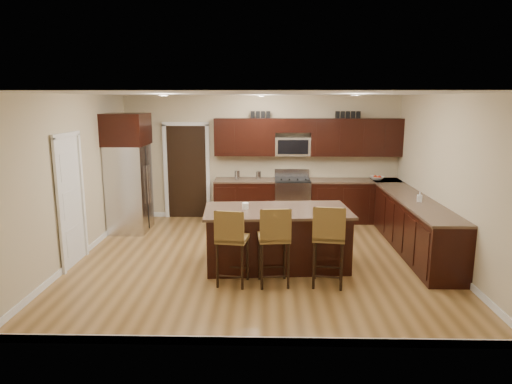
{
  "coord_description": "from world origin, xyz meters",
  "views": [
    {
      "loc": [
        0.12,
        -7.24,
        2.61
      ],
      "look_at": [
        -0.06,
        0.4,
        1.06
      ],
      "focal_mm": 32.0,
      "sensor_mm": 36.0,
      "label": 1
    }
  ],
  "objects_px": {
    "island": "(277,239)",
    "range": "(292,200)",
    "stool_left": "(231,238)",
    "refrigerator": "(129,172)",
    "stool_right": "(329,237)",
    "stool_mid": "(274,237)"
  },
  "relations": [
    {
      "from": "island",
      "to": "stool_left",
      "type": "distance_m",
      "value": 1.11
    },
    {
      "from": "stool_right",
      "to": "island",
      "type": "bearing_deg",
      "value": 138.17
    },
    {
      "from": "stool_right",
      "to": "range",
      "type": "bearing_deg",
      "value": 103.61
    },
    {
      "from": "stool_right",
      "to": "refrigerator",
      "type": "height_order",
      "value": "refrigerator"
    },
    {
      "from": "range",
      "to": "island",
      "type": "xyz_separation_m",
      "value": [
        -0.39,
        -2.73,
        -0.04
      ]
    },
    {
      "from": "refrigerator",
      "to": "stool_left",
      "type": "bearing_deg",
      "value": -50.77
    },
    {
      "from": "island",
      "to": "range",
      "type": "bearing_deg",
      "value": 77.52
    },
    {
      "from": "range",
      "to": "stool_mid",
      "type": "bearing_deg",
      "value": -97.1
    },
    {
      "from": "stool_mid",
      "to": "refrigerator",
      "type": "relative_size",
      "value": 0.49
    },
    {
      "from": "range",
      "to": "stool_right",
      "type": "distance_m",
      "value": 3.6
    },
    {
      "from": "stool_mid",
      "to": "refrigerator",
      "type": "distance_m",
      "value": 4.0
    },
    {
      "from": "range",
      "to": "stool_right",
      "type": "xyz_separation_m",
      "value": [
        0.31,
        -3.58,
        0.27
      ]
    },
    {
      "from": "refrigerator",
      "to": "stool_mid",
      "type": "bearing_deg",
      "value": -44.03
    },
    {
      "from": "stool_mid",
      "to": "refrigerator",
      "type": "bearing_deg",
      "value": 130.15
    },
    {
      "from": "island",
      "to": "stool_mid",
      "type": "distance_m",
      "value": 0.9
    },
    {
      "from": "stool_left",
      "to": "stool_right",
      "type": "relative_size",
      "value": 0.95
    },
    {
      "from": "island",
      "to": "refrigerator",
      "type": "bearing_deg",
      "value": 142.35
    },
    {
      "from": "stool_left",
      "to": "range",
      "type": "bearing_deg",
      "value": 83.02
    },
    {
      "from": "island",
      "to": "stool_left",
      "type": "xyz_separation_m",
      "value": [
        -0.66,
        -0.85,
        0.27
      ]
    },
    {
      "from": "stool_left",
      "to": "refrigerator",
      "type": "xyz_separation_m",
      "value": [
        -2.25,
        2.76,
        0.51
      ]
    },
    {
      "from": "range",
      "to": "stool_right",
      "type": "bearing_deg",
      "value": -85.03
    },
    {
      "from": "range",
      "to": "island",
      "type": "relative_size",
      "value": 0.47
    }
  ]
}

